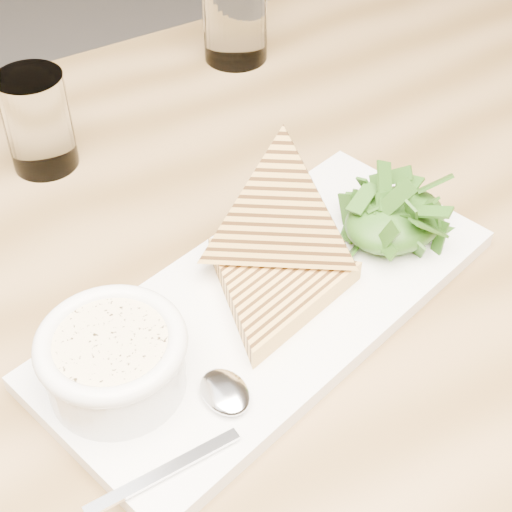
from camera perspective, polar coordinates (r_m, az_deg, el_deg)
table_top at (r=0.72m, az=-3.23°, el=-1.61°), size 1.31×0.94×0.04m
table_leg_br at (r=1.46m, az=8.12°, el=5.99°), size 0.06×0.06×0.69m
platter at (r=0.66m, az=1.03°, el=-3.59°), size 0.43×0.25×0.02m
soup_bowl at (r=0.59m, az=-10.19°, el=-7.94°), size 0.10×0.10×0.04m
soup at (r=0.57m, az=-10.50°, el=-6.36°), size 0.09×0.09×0.01m
bowl_rim at (r=0.57m, az=-10.53°, el=-6.23°), size 0.11×0.11×0.01m
sandwich_flat at (r=0.65m, az=1.34°, el=-2.47°), size 0.18×0.18×0.02m
sandwich_lean at (r=0.65m, az=1.72°, el=2.70°), size 0.22×0.22×0.18m
salad_base at (r=0.71m, az=10.07°, el=2.62°), size 0.10×0.08×0.04m
arugula_pile at (r=0.70m, az=10.15°, el=3.12°), size 0.11×0.10×0.05m
spoon_bowl at (r=0.59m, az=-2.27°, el=-9.84°), size 0.04×0.05×0.01m
spoon_handle at (r=0.56m, az=-6.71°, el=-15.32°), size 0.12×0.02×0.00m
glass_near at (r=0.82m, az=-15.60°, el=9.39°), size 0.07×0.07×0.10m
glass_far at (r=0.98m, az=-1.54°, el=17.29°), size 0.08×0.08×0.12m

